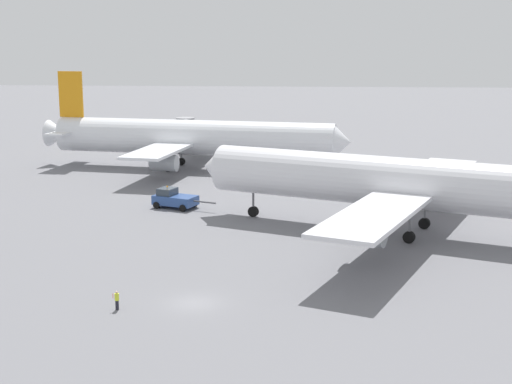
{
  "coord_description": "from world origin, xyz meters",
  "views": [
    {
      "loc": [
        9.73,
        -57.19,
        21.31
      ],
      "look_at": [
        3.02,
        26.73,
        4.0
      ],
      "focal_mm": 51.43,
      "sensor_mm": 36.0,
      "label": 1
    }
  ],
  "objects_px": {
    "ground_crew_wing_walker_right": "(117,300)",
    "airliner_being_pushed": "(395,183)",
    "airliner_at_gate_left": "(191,138)",
    "pushback_tug": "(174,199)",
    "jet_bridge": "(187,129)"
  },
  "relations": [
    {
      "from": "airliner_at_gate_left",
      "to": "ground_crew_wing_walker_right",
      "type": "relative_size",
      "value": 33.74
    },
    {
      "from": "airliner_at_gate_left",
      "to": "ground_crew_wing_walker_right",
      "type": "xyz_separation_m",
      "value": [
        5.04,
        -66.7,
        -4.53
      ]
    },
    {
      "from": "airliner_at_gate_left",
      "to": "pushback_tug",
      "type": "bearing_deg",
      "value": -84.9
    },
    {
      "from": "airliner_being_pushed",
      "to": "ground_crew_wing_walker_right",
      "type": "xyz_separation_m",
      "value": [
        -24.8,
        -26.38,
        -4.95
      ]
    },
    {
      "from": "ground_crew_wing_walker_right",
      "to": "airliner_at_gate_left",
      "type": "bearing_deg",
      "value": 94.32
    },
    {
      "from": "airliner_being_pushed",
      "to": "jet_bridge",
      "type": "distance_m",
      "value": 72.44
    },
    {
      "from": "airliner_being_pushed",
      "to": "pushback_tug",
      "type": "relative_size",
      "value": 5.39
    },
    {
      "from": "airliner_at_gate_left",
      "to": "jet_bridge",
      "type": "height_order",
      "value": "airliner_at_gate_left"
    },
    {
      "from": "pushback_tug",
      "to": "ground_crew_wing_walker_right",
      "type": "height_order",
      "value": "pushback_tug"
    },
    {
      "from": "airliner_being_pushed",
      "to": "jet_bridge",
      "type": "bearing_deg",
      "value": 118.48
    },
    {
      "from": "pushback_tug",
      "to": "jet_bridge",
      "type": "height_order",
      "value": "jet_bridge"
    },
    {
      "from": "ground_crew_wing_walker_right",
      "to": "airliner_being_pushed",
      "type": "bearing_deg",
      "value": 46.76
    },
    {
      "from": "airliner_at_gate_left",
      "to": "pushback_tug",
      "type": "distance_m",
      "value": 29.93
    },
    {
      "from": "airliner_at_gate_left",
      "to": "airliner_being_pushed",
      "type": "relative_size",
      "value": 1.14
    },
    {
      "from": "ground_crew_wing_walker_right",
      "to": "jet_bridge",
      "type": "height_order",
      "value": "jet_bridge"
    }
  ]
}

